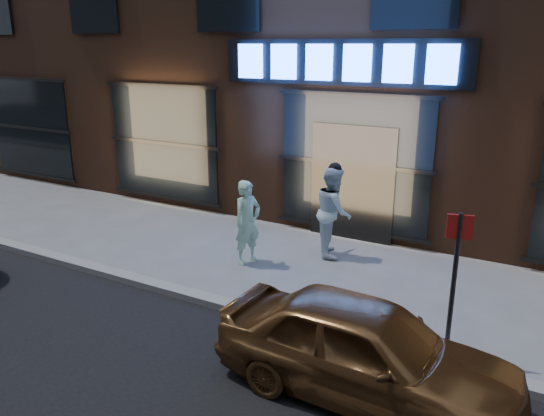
{
  "coord_description": "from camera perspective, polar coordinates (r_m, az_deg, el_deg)",
  "views": [
    {
      "loc": [
        3.71,
        -6.14,
        3.94
      ],
      "look_at": [
        -0.61,
        1.6,
        1.2
      ],
      "focal_mm": 35.0,
      "sensor_mm": 36.0,
      "label": 1
    }
  ],
  "objects": [
    {
      "name": "curb",
      "position": [
        8.16,
        -1.77,
        -11.24
      ],
      "size": [
        60.0,
        0.25,
        0.12
      ],
      "primitive_type": "cube",
      "color": "gray",
      "rests_on": "ground"
    },
    {
      "name": "man_cap",
      "position": [
        10.25,
        6.62,
        -0.34
      ],
      "size": [
        0.99,
        1.06,
        1.75
      ],
      "primitive_type": "imported",
      "rotation": [
        0.0,
        0.0,
        2.07
      ],
      "color": "silver",
      "rests_on": "ground"
    },
    {
      "name": "man_bowtie",
      "position": [
        9.81,
        -2.65,
        -1.55
      ],
      "size": [
        0.55,
        0.67,
        1.59
      ],
      "primitive_type": "imported",
      "rotation": [
        0.0,
        0.0,
        1.23
      ],
      "color": "#ACE3C0",
      "rests_on": "ground"
    },
    {
      "name": "sign_post",
      "position": [
        7.09,
        19.06,
        -6.58
      ],
      "size": [
        0.31,
        0.11,
        1.98
      ],
      "rotation": [
        0.0,
        0.0,
        0.27
      ],
      "color": "#262628",
      "rests_on": "ground"
    },
    {
      "name": "ground",
      "position": [
        8.18,
        -1.77,
        -11.61
      ],
      "size": [
        90.0,
        90.0,
        0.0
      ],
      "primitive_type": "plane",
      "color": "slate",
      "rests_on": "ground"
    },
    {
      "name": "gold_sedan",
      "position": [
        6.37,
        9.98,
        -14.76
      ],
      "size": [
        3.57,
        1.54,
        1.2
      ],
      "primitive_type": "imported",
      "rotation": [
        0.0,
        0.0,
        1.53
      ],
      "color": "brown",
      "rests_on": "ground"
    }
  ]
}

